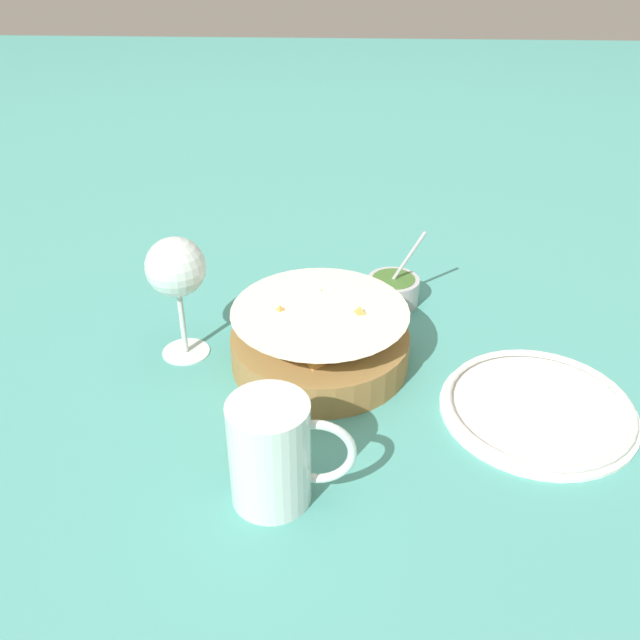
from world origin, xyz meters
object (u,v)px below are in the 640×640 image
Objects in this scene: sauce_cup at (393,289)px; wine_glass at (176,271)px; side_plate at (538,407)px; food_basket at (320,340)px; beer_mug at (272,456)px.

wine_glass is (-0.27, -0.13, 0.10)m from sauce_cup.
wine_glass is 0.72× the size of side_plate.
sauce_cup is at bearing 26.65° from wine_glass.
side_plate is at bearing -56.77° from sauce_cup.
wine_glass is (-0.17, 0.02, 0.08)m from food_basket.
wine_glass reaches higher than food_basket.
side_plate is at bearing -13.42° from wine_glass.
food_basket is 0.23m from beer_mug.
wine_glass is at bearing 174.64° from food_basket.
food_basket is 1.95× the size of sauce_cup.
food_basket is 1.37× the size of wine_glass.
wine_glass reaches higher than side_plate.
beer_mug is at bearing -60.48° from wine_glass.
wine_glass reaches higher than sauce_cup.
beer_mug is (-0.04, -0.22, 0.02)m from food_basket.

